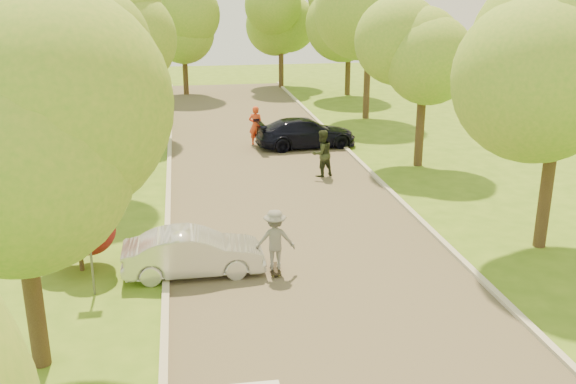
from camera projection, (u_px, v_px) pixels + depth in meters
ground at (363, 361)px, 13.19m from camera, size 100.00×100.00×0.00m
road at (295, 224)px, 20.69m from camera, size 8.00×60.00×0.01m
curb_left at (167, 230)px, 20.03m from camera, size 0.18×60.00×0.12m
curb_right at (415, 215)px, 21.31m from camera, size 0.18×60.00×0.12m
street_sign at (89, 236)px, 15.53m from camera, size 0.55×0.06×2.17m
red_shrub at (78, 233)px, 17.00m from camera, size 1.70×1.70×1.95m
tree_l_mida at (20, 114)px, 11.52m from camera, size 4.71×4.60×7.39m
tree_l_midb at (79, 69)px, 21.93m from camera, size 4.30×4.20×6.62m
tree_l_far at (115, 25)px, 31.09m from camera, size 4.92×4.80×7.79m
tree_r_mida at (571, 56)px, 17.26m from camera, size 5.13×5.00×7.95m
tree_r_midb at (430, 49)px, 25.83m from camera, size 4.51×4.40×7.01m
tree_r_far at (374, 13)px, 35.01m from camera, size 5.33×5.20×8.34m
tree_bg_a at (86, 19)px, 38.26m from camera, size 5.12×5.00×7.72m
tree_bg_b at (353, 12)px, 42.75m from camera, size 5.12×5.00×7.95m
tree_bg_c at (186, 20)px, 43.04m from camera, size 4.92×4.80×7.33m
tree_bg_d at (284, 13)px, 45.94m from camera, size 5.12×5.00×7.72m
silver_sedan at (194, 253)px, 16.96m from camera, size 3.73×1.34×1.23m
dark_sedan at (306, 133)px, 30.12m from camera, size 4.88×2.33×1.37m
longboard at (275, 269)px, 17.22m from camera, size 0.30×0.87×0.10m
skateboarder at (275, 240)px, 16.95m from camera, size 1.12×0.70×1.66m
person_striped at (256, 126)px, 30.46m from camera, size 0.80×0.67×1.88m
person_olive at (322, 153)px, 25.47m from camera, size 1.13×1.02×1.89m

